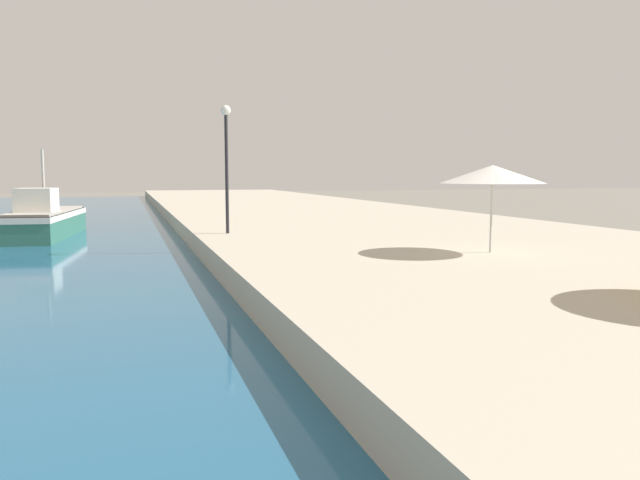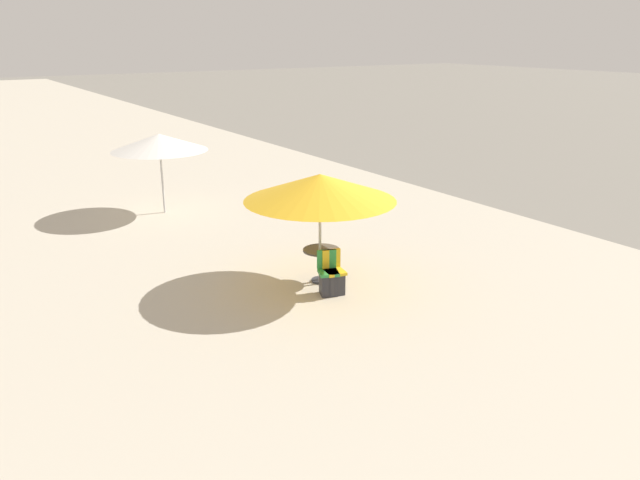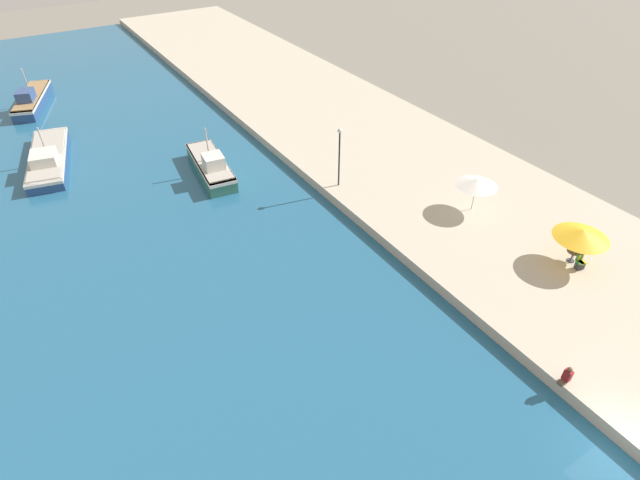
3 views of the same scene
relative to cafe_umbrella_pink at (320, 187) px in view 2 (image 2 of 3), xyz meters
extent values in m
cube|color=#BCB29E|center=(-0.06, 28.28, -2.51)|extent=(16.00, 90.00, 0.73)
cylinder|color=#B7B7B7|center=(0.00, 0.00, -1.14)|extent=(0.06, 0.06, 2.02)
cone|color=yellow|center=(0.00, 0.00, 0.00)|extent=(3.19, 3.19, 0.56)
cylinder|color=#B7B7B7|center=(-0.83, 7.36, -1.13)|extent=(0.06, 0.06, 2.04)
cone|color=white|center=(-0.83, 7.36, -0.01)|extent=(2.81, 2.81, 0.49)
cylinder|color=#333338|center=(0.11, 0.11, -2.13)|extent=(0.44, 0.44, 0.04)
cylinder|color=#333338|center=(0.11, 0.11, -1.80)|extent=(0.08, 0.08, 0.70)
cylinder|color=#4C4742|center=(0.11, 0.11, -1.43)|extent=(0.80, 0.80, 0.04)
cube|color=#2D2D33|center=(-0.04, -0.62, -1.92)|extent=(0.40, 0.40, 0.45)
cube|color=gold|center=(-0.04, -0.62, -1.67)|extent=(0.47, 0.47, 0.06)
cube|color=gold|center=(0.00, -0.43, -1.44)|extent=(0.40, 0.14, 0.40)
cube|color=#2D2D33|center=(-0.17, -0.58, -1.92)|extent=(0.44, 0.44, 0.45)
cube|color=#2D8E42|center=(-0.17, -0.58, -1.67)|extent=(0.52, 0.52, 0.06)
cube|color=#2D8E42|center=(-0.10, -0.40, -1.44)|extent=(0.39, 0.21, 0.40)
camera|label=1|loc=(-10.33, -7.44, 0.02)|focal=35.00mm
camera|label=2|loc=(-6.85, -10.50, 3.00)|focal=35.00mm
camera|label=3|loc=(-25.10, -11.47, 17.19)|focal=28.00mm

